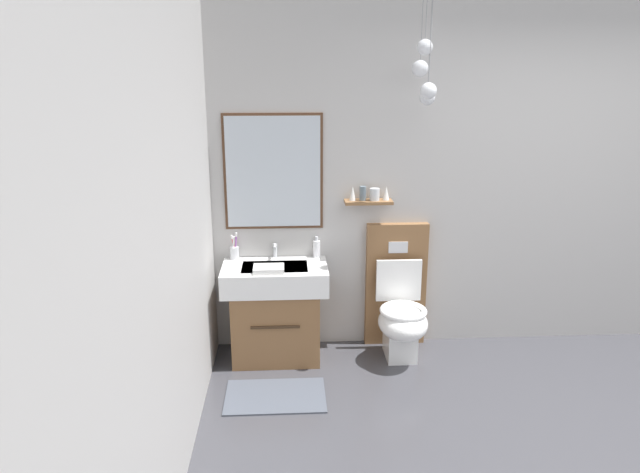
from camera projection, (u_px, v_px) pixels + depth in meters
The scene contains 9 objects.
wall_back at pixel (545, 175), 4.56m from camera, with size 5.46×0.66×2.71m.
wall_left at pixel (144, 256), 2.59m from camera, with size 0.12×3.93×2.71m, color #B7B5B2.
bath_mat at pixel (275, 396), 3.98m from camera, with size 0.68×0.44×0.01m, color #474C56.
vanity_sink_left at pixel (276, 308), 4.45m from camera, with size 0.78×0.50×0.74m.
tap_on_left_sink at pixel (275, 249), 4.51m from camera, with size 0.03×0.13×0.11m.
toilet at pixel (399, 307), 4.52m from camera, with size 0.48×0.63×1.00m.
toothbrush_cup at pixel (234, 252), 4.49m from camera, with size 0.07×0.07×0.21m.
soap_dispenser at pixel (316, 248), 4.53m from camera, with size 0.06×0.06×0.17m.
folded_hand_towel at pixel (269, 269), 4.20m from camera, with size 0.22×0.16×0.04m, color white.
Camera 1 is at (-2.03, -2.50, 2.16)m, focal length 32.84 mm.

